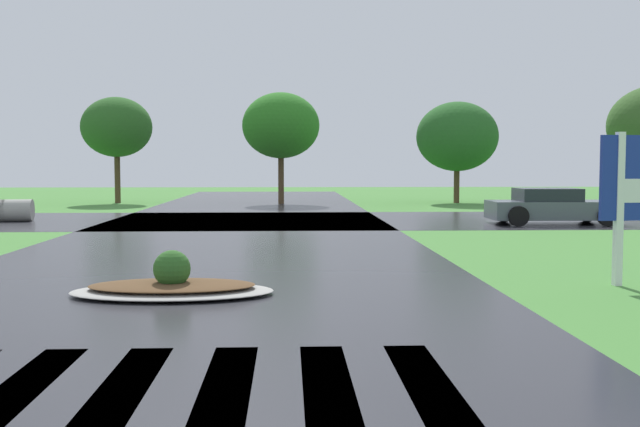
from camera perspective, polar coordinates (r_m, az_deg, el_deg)
name	(u,v)px	position (r m, az deg, el deg)	size (l,w,h in m)	color
asphalt_roadway	(202,280)	(13.01, -8.83, -4.96)	(9.42, 80.00, 0.01)	#2B2B30
asphalt_cross_road	(246,220)	(26.35, -5.57, -0.51)	(90.00, 8.48, 0.01)	#2B2B30
crosswalk_stripes	(123,389)	(7.01, -14.63, -12.66)	(5.85, 2.95, 0.01)	white
median_island	(172,286)	(11.61, -11.06, -5.37)	(3.04, 1.65, 0.68)	#9E9B93
car_blue_compact	(552,207)	(25.72, 17.08, 0.47)	(4.19, 2.07, 1.17)	#4C545B
background_treeline	(387,130)	(37.13, 5.06, 6.31)	(39.07, 6.52, 5.68)	#4C3823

